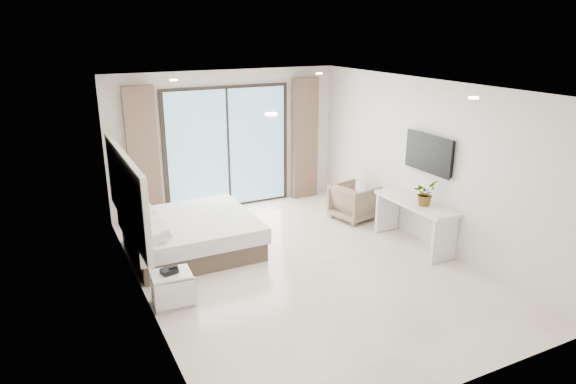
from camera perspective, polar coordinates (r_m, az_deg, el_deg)
name	(u,v)px	position (r m, az deg, el deg)	size (l,w,h in m)	color
ground	(301,267)	(7.86, 1.45, -8.29)	(6.20, 6.20, 0.00)	beige
room_shell	(264,154)	(7.99, -2.71, 4.22)	(4.62, 6.22, 2.72)	silver
bed	(190,234)	(8.41, -10.81, -4.65)	(1.97, 1.87, 0.69)	brown
nightstand	(172,289)	(6.94, -12.76, -10.46)	(0.53, 0.44, 0.45)	silver
phone	(169,271)	(6.82, -13.07, -8.54)	(0.20, 0.15, 0.07)	black
console_desk	(415,213)	(8.64, 13.89, -2.32)	(0.49, 1.57, 0.77)	silver
plant	(425,196)	(8.38, 14.94, -0.38)	(0.36, 0.40, 0.31)	#33662D
armchair	(354,200)	(9.69, 7.38, -0.89)	(0.72, 0.67, 0.74)	#92835F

